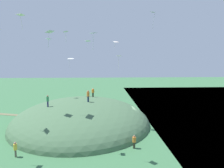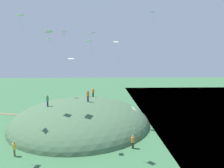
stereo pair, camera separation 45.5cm
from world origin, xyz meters
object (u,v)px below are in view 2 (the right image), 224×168
at_px(kite_1, 91,34).
at_px(person_with_child, 14,147).
at_px(kite_11, 119,57).
at_px(kite_10, 64,32).
at_px(kite_7, 20,16).
at_px(kite_0, 49,33).
at_px(kite_9, 71,59).
at_px(person_walking_path, 88,95).
at_px(person_on_hilltop, 133,140).
at_px(person_watching_kites, 47,99).
at_px(kite_3, 152,14).
at_px(kite_2, 88,41).
at_px(person_near_shore, 93,91).
at_px(kite_5, 49,39).
at_px(kite_6, 116,42).

bearing_deg(kite_1, person_with_child, -3.48).
bearing_deg(person_with_child, kite_11, -51.22).
xyz_separation_m(kite_1, kite_10, (3.03, -2.01, 0.42)).
xyz_separation_m(kite_7, kite_11, (-12.78, -2.48, -5.22)).
relative_size(kite_0, kite_9, 1.14).
height_order(person_walking_path, kite_9, kite_9).
xyz_separation_m(person_on_hilltop, kite_9, (9.41, -14.93, 9.39)).
bearing_deg(person_on_hilltop, kite_0, 139.05).
relative_size(kite_1, kite_7, 0.92).
relative_size(person_with_child, person_watching_kites, 0.95).
bearing_deg(kite_10, kite_3, -163.00).
xyz_separation_m(person_on_hilltop, kite_2, (6.43, -17.88, 12.83)).
relative_size(person_near_shore, kite_7, 0.85).
distance_m(kite_5, kite_7, 8.53).
height_order(kite_3, kite_7, kite_3).
distance_m(kite_2, kite_10, 17.90).
bearing_deg(person_watching_kites, person_walking_path, -29.70).
height_order(person_on_hilltop, kite_11, kite_11).
distance_m(person_near_shore, kite_5, 11.69).
distance_m(kite_1, kite_2, 19.98).
height_order(kite_5, kite_11, kite_5).
height_order(person_on_hilltop, kite_5, kite_5).
distance_m(person_with_child, kite_10, 13.43).
bearing_deg(kite_1, kite_7, -35.18).
bearing_deg(kite_9, kite_0, 85.12).
xyz_separation_m(person_walking_path, kite_10, (1.72, 8.51, 8.33)).
bearing_deg(kite_10, kite_1, 146.43).
bearing_deg(person_near_shore, kite_5, -174.04).
bearing_deg(person_near_shore, kite_6, 32.91).
bearing_deg(kite_9, kite_3, 135.68).
distance_m(person_walking_path, kite_1, 13.23).
relative_size(person_walking_path, kite_1, 1.03).
relative_size(person_near_shore, kite_6, 1.32).
height_order(person_walking_path, person_watching_kites, person_walking_path).
bearing_deg(kite_11, kite_9, -43.58).
bearing_deg(person_with_child, person_near_shore, -24.68).
relative_size(person_watching_kites, kite_11, 0.92).
height_order(kite_2, kite_7, kite_7).
xyz_separation_m(person_walking_path, person_on_hilltop, (-5.89, 8.54, -3.94)).
xyz_separation_m(kite_5, kite_9, (-3.28, -2.12, -3.34)).
bearing_deg(kite_2, person_on_hilltop, 109.79).
relative_size(person_with_child, kite_0, 0.77).
xyz_separation_m(person_on_hilltop, kite_5, (12.69, -12.81, 12.72)).
distance_m(person_with_child, kite_5, 19.08).
height_order(kite_3, kite_6, kite_3).
distance_m(person_on_hilltop, kite_9, 19.99).
bearing_deg(person_walking_path, person_with_child, 11.79).
relative_size(kite_2, kite_9, 0.86).
relative_size(kite_2, kite_3, 0.79).
distance_m(person_watching_kites, kite_9, 9.97).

